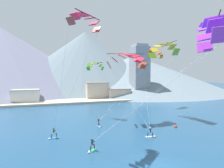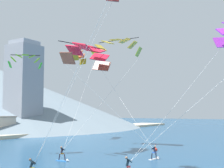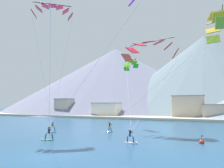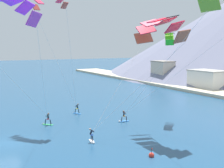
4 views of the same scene
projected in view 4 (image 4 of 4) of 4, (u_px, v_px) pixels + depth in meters
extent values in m
plane|color=navy|center=(8.00, 144.00, 34.99)|extent=(400.00, 400.00, 0.00)
cube|color=white|center=(92.00, 141.00, 35.71)|extent=(1.50, 0.74, 0.07)
cylinder|color=black|center=(91.00, 137.00, 36.04)|extent=(0.25, 0.16, 0.70)
cylinder|color=black|center=(93.00, 139.00, 35.29)|extent=(0.25, 0.16, 0.70)
cube|color=blue|center=(92.00, 135.00, 35.62)|extent=(0.28, 0.33, 0.12)
cylinder|color=black|center=(91.00, 132.00, 35.55)|extent=(0.28, 0.42, 0.59)
cylinder|color=black|center=(92.00, 130.00, 35.67)|extent=(0.19, 0.51, 0.38)
cylinder|color=black|center=(92.00, 131.00, 35.45)|extent=(0.19, 0.51, 0.38)
cylinder|color=black|center=(94.00, 131.00, 35.61)|extent=(0.51, 0.14, 0.03)
sphere|color=tan|center=(90.00, 129.00, 35.47)|extent=(0.21, 0.21, 0.21)
cone|color=white|center=(94.00, 143.00, 34.87)|extent=(0.37, 0.42, 0.36)
cube|color=#337FDB|center=(124.00, 121.00, 45.16)|extent=(0.45, 1.44, 0.07)
cylinder|color=#231E28|center=(126.00, 118.00, 45.30)|extent=(0.12, 0.23, 0.70)
cylinder|color=#231E28|center=(122.00, 119.00, 44.92)|extent=(0.12, 0.23, 0.70)
cube|color=orange|center=(124.00, 116.00, 45.06)|extent=(0.29, 0.22, 0.12)
cylinder|color=#231E28|center=(124.00, 114.00, 45.08)|extent=(0.33, 0.21, 0.59)
cylinder|color=#231E28|center=(125.00, 113.00, 45.02)|extent=(0.50, 0.08, 0.38)
cylinder|color=#231E28|center=(124.00, 113.00, 44.91)|extent=(0.50, 0.08, 0.38)
cylinder|color=black|center=(125.00, 113.00, 44.82)|extent=(0.03, 0.52, 0.03)
sphere|color=#9E7051|center=(124.00, 111.00, 45.11)|extent=(0.21, 0.21, 0.21)
cone|color=white|center=(119.00, 121.00, 44.74)|extent=(0.36, 0.30, 0.36)
cube|color=#33B266|center=(48.00, 125.00, 43.19)|extent=(1.35, 1.31, 0.07)
cylinder|color=#14232D|center=(50.00, 122.00, 43.01)|extent=(0.26, 0.26, 0.73)
cylinder|color=#14232D|center=(45.00, 122.00, 43.27)|extent=(0.26, 0.26, 0.73)
cube|color=red|center=(48.00, 119.00, 43.09)|extent=(0.38, 0.38, 0.12)
cylinder|color=#14232D|center=(48.00, 117.00, 43.11)|extent=(0.40, 0.41, 0.62)
cylinder|color=#14232D|center=(48.00, 116.00, 42.96)|extent=(0.42, 0.44, 0.40)
cylinder|color=#14232D|center=(47.00, 115.00, 43.03)|extent=(0.42, 0.44, 0.40)
cylinder|color=black|center=(47.00, 116.00, 42.83)|extent=(0.40, 0.38, 0.03)
sphere|color=#9E7051|center=(48.00, 114.00, 43.16)|extent=(0.22, 0.22, 0.22)
cone|color=white|center=(43.00, 124.00, 43.46)|extent=(0.47, 0.47, 0.36)
cube|color=#337FDB|center=(77.00, 113.00, 50.34)|extent=(1.50, 0.94, 0.07)
cylinder|color=#14232D|center=(79.00, 111.00, 50.04)|extent=(0.26, 0.19, 0.71)
cylinder|color=#14232D|center=(75.00, 111.00, 50.55)|extent=(0.26, 0.19, 0.71)
cube|color=yellow|center=(77.00, 109.00, 50.25)|extent=(0.32, 0.36, 0.12)
cylinder|color=#14232D|center=(77.00, 107.00, 50.28)|extent=(0.34, 0.45, 0.60)
cylinder|color=#14232D|center=(77.00, 106.00, 50.11)|extent=(0.26, 0.50, 0.39)
cylinder|color=#14232D|center=(76.00, 106.00, 50.25)|extent=(0.26, 0.50, 0.39)
cylinder|color=black|center=(76.00, 106.00, 50.05)|extent=(0.50, 0.22, 0.03)
sphere|color=brown|center=(78.00, 104.00, 50.34)|extent=(0.22, 0.22, 0.22)
cone|color=white|center=(73.00, 112.00, 50.89)|extent=(0.41, 0.44, 0.36)
cube|color=brown|center=(144.00, 38.00, 42.27)|extent=(1.41, 2.35, 1.73)
cube|color=red|center=(146.00, 29.00, 41.12)|extent=(1.65, 2.36, 1.57)
cube|color=red|center=(151.00, 23.00, 39.79)|extent=(1.70, 2.36, 1.22)
cube|color=red|center=(158.00, 20.00, 38.43)|extent=(1.62, 2.36, 0.74)
cube|color=red|center=(166.00, 21.00, 37.19)|extent=(1.78, 2.35, 1.22)
cube|color=red|center=(175.00, 27.00, 36.23)|extent=(1.73, 2.35, 1.57)
cube|color=brown|center=(182.00, 36.00, 35.64)|extent=(1.49, 2.34, 1.73)
cylinder|color=black|center=(165.00, 18.00, 38.90)|extent=(7.71, 2.02, 0.10)
cylinder|color=silver|center=(121.00, 83.00, 39.17)|extent=(4.42, 9.65, 10.08)
cylinder|color=silver|center=(139.00, 87.00, 35.56)|extent=(3.98, 9.80, 10.08)
cube|color=#7EA62A|center=(209.00, 3.00, 28.39)|extent=(2.05, 1.41, 1.57)
cylinder|color=silver|center=(179.00, 72.00, 38.98)|extent=(15.21, 6.76, 12.88)
cylinder|color=silver|center=(157.00, 73.00, 36.52)|extent=(16.57, 1.20, 12.88)
cube|color=#B438BB|center=(34.00, 19.00, 27.88)|extent=(1.71, 1.80, 1.43)
cube|color=#A32DE8|center=(25.00, 8.00, 28.02)|extent=(1.95, 2.04, 1.23)
cube|color=#A32DE8|center=(13.00, 0.00, 28.18)|extent=(2.12, 2.15, 0.87)
cylinder|color=silver|center=(43.00, 81.00, 35.33)|extent=(13.15, 4.57, 11.38)
cylinder|color=silver|center=(12.00, 80.00, 35.72)|extent=(9.03, 10.58, 11.38)
cube|color=#A93D35|center=(65.00, 5.00, 41.29)|extent=(1.29, 1.30, 0.93)
cube|color=#DE2D55|center=(60.00, 0.00, 41.41)|extent=(1.44, 1.44, 0.76)
cube|color=#DE2D55|center=(39.00, 2.00, 42.85)|extent=(1.36, 1.50, 0.76)
cube|color=#A93D35|center=(36.00, 7.00, 43.24)|extent=(1.17, 1.38, 0.93)
cylinder|color=silver|center=(72.00, 62.00, 45.66)|extent=(6.08, 3.64, 14.56)
cylinder|color=silver|center=(57.00, 62.00, 46.73)|extent=(1.94, 6.77, 14.56)
cube|color=green|center=(171.00, 43.00, 48.19)|extent=(1.11, 1.01, 0.87)
cube|color=#74CB13|center=(170.00, 38.00, 47.72)|extent=(1.29, 1.20, 0.79)
cube|color=#74CB13|center=(169.00, 35.00, 47.04)|extent=(1.37, 1.33, 0.57)
cube|color=#74CB13|center=(169.00, 34.00, 46.26)|extent=(1.36, 1.38, 0.26)
cube|color=#74CB13|center=(169.00, 35.00, 45.52)|extent=(1.30, 1.38, 0.57)
cube|color=#74CB13|center=(169.00, 38.00, 44.92)|extent=(1.15, 1.31, 0.79)
cube|color=green|center=(169.00, 42.00, 44.58)|extent=(0.94, 1.16, 0.87)
cylinder|color=black|center=(172.00, 33.00, 46.14)|extent=(2.54, 2.89, 0.10)
sphere|color=red|center=(151.00, 155.00, 30.85)|extent=(0.56, 0.56, 0.56)
cylinder|color=black|center=(152.00, 150.00, 30.79)|extent=(0.04, 0.04, 0.44)
cube|color=red|center=(152.00, 149.00, 30.69)|extent=(0.18, 0.01, 0.12)
cube|color=beige|center=(163.00, 72.00, 91.10)|extent=(5.88, 4.52, 6.16)
cube|color=gray|center=(163.00, 61.00, 90.70)|extent=(6.12, 4.70, 0.30)
cube|color=silver|center=(208.00, 81.00, 76.65)|extent=(8.70, 5.80, 4.63)
cube|color=#9D9992|center=(208.00, 71.00, 76.35)|extent=(9.04, 6.03, 0.30)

